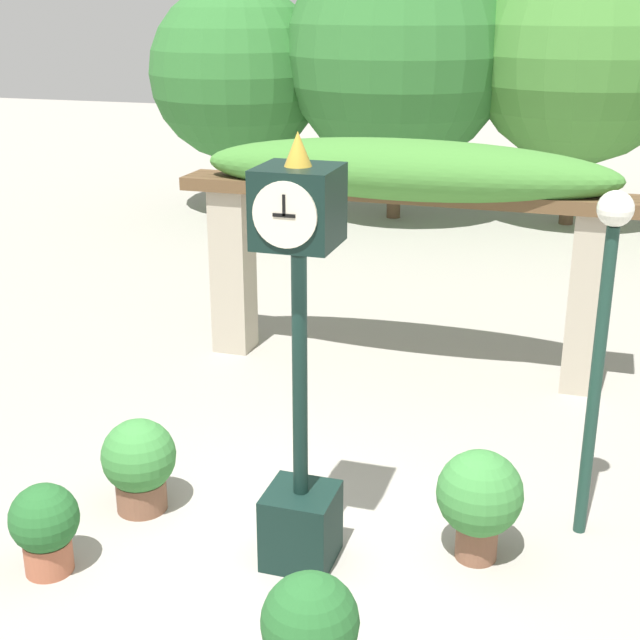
# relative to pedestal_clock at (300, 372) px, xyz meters

# --- Properties ---
(ground_plane) EXTENTS (60.00, 60.00, 0.00)m
(ground_plane) POSITION_rel_pedestal_clock_xyz_m (-0.13, -0.01, -1.62)
(ground_plane) COLOR gray
(pedestal_clock) EXTENTS (0.55, 0.60, 3.36)m
(pedestal_clock) POSITION_rel_pedestal_clock_xyz_m (0.00, 0.00, 0.00)
(pedestal_clock) COLOR black
(pedestal_clock) RESTS_ON ground
(pergola) EXTENTS (5.30, 1.05, 2.74)m
(pergola) POSITION_rel_pedestal_clock_xyz_m (-0.13, 4.10, 0.51)
(pergola) COLOR #A89E89
(pergola) RESTS_ON ground
(potted_plant_near_left) EXTENTS (0.68, 0.68, 0.92)m
(potted_plant_near_left) POSITION_rel_pedestal_clock_xyz_m (1.32, 0.44, -1.08)
(potted_plant_near_left) COLOR brown
(potted_plant_near_left) RESTS_ON ground
(potted_plant_near_right) EXTENTS (0.64, 0.64, 0.84)m
(potted_plant_near_right) POSITION_rel_pedestal_clock_xyz_m (-1.57, 0.30, -1.16)
(potted_plant_near_right) COLOR brown
(potted_plant_near_right) RESTS_ON ground
(potted_plant_far_left) EXTENTS (0.54, 0.54, 0.74)m
(potted_plant_far_left) POSITION_rel_pedestal_clock_xyz_m (-1.83, -0.72, -1.21)
(potted_plant_far_left) COLOR #9E563D
(potted_plant_far_left) RESTS_ON ground
(potted_plant_far_right) EXTENTS (0.63, 0.63, 0.83)m
(potted_plant_far_right) POSITION_rel_pedestal_clock_xyz_m (0.50, -1.33, -1.13)
(potted_plant_far_right) COLOR #B26B4C
(potted_plant_far_right) RESTS_ON ground
(lamp_post) EXTENTS (0.27, 0.27, 2.88)m
(lamp_post) POSITION_rel_pedestal_clock_xyz_m (2.10, 1.08, 0.31)
(lamp_post) COLOR #19382D
(lamp_post) RESTS_ON ground
(tree_line) EXTENTS (13.03, 4.72, 5.42)m
(tree_line) POSITION_rel_pedestal_clock_xyz_m (-0.82, 11.90, 1.51)
(tree_line) COLOR brown
(tree_line) RESTS_ON ground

